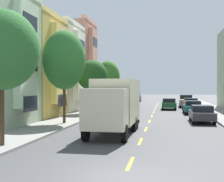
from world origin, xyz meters
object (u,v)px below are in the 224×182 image
at_px(parked_sedan_silver, 119,104).
at_px(parked_suv_navy, 136,97).
at_px(delivery_box_truck, 115,103).
at_px(parked_wagon_burgundy, 190,104).
at_px(street_tree_second, 64,60).
at_px(street_tree_third, 92,75).
at_px(street_tree_farthest, 108,77).
at_px(parked_sedan_charcoal, 202,113).
at_px(street_tree_nearest, 2,50).
at_px(moving_forest_sedan, 169,104).
at_px(parked_hatchback_black, 125,102).
at_px(parked_wagon_sky, 129,100).
at_px(parked_pickup_champagne, 186,101).
at_px(parked_sedan_teal, 192,107).

relative_size(parked_sedan_silver, parked_suv_navy, 0.94).
bearing_deg(parked_sedan_silver, delivery_box_truck, -82.65).
distance_m(parked_sedan_silver, parked_wagon_burgundy, 9.17).
relative_size(street_tree_second, parked_sedan_silver, 1.58).
bearing_deg(parked_sedan_silver, street_tree_third, -109.81).
bearing_deg(street_tree_farthest, delivery_box_truck, -78.74).
bearing_deg(parked_sedan_silver, parked_sedan_charcoal, -54.72).
xyz_separation_m(street_tree_nearest, parked_suv_navy, (2.01, 48.25, -3.74)).
height_order(parked_wagon_burgundy, parked_sedan_charcoal, parked_wagon_burgundy).
bearing_deg(moving_forest_sedan, parked_suv_navy, 106.87).
relative_size(street_tree_second, parked_hatchback_black, 1.77).
height_order(street_tree_nearest, parked_wagon_sky, street_tree_nearest).
relative_size(parked_wagon_burgundy, parked_hatchback_black, 1.17).
height_order(parked_sedan_silver, parked_wagon_burgundy, parked_wagon_burgundy).
xyz_separation_m(street_tree_nearest, parked_wagon_burgundy, (10.89, 27.59, -3.92)).
relative_size(delivery_box_truck, parked_hatchback_black, 1.88).
height_order(delivery_box_truck, parked_wagon_sky, delivery_box_truck).
relative_size(street_tree_second, delivery_box_truck, 0.94).
distance_m(street_tree_farthest, parked_wagon_sky, 9.43).
distance_m(parked_wagon_sky, parked_wagon_burgundy, 13.16).
xyz_separation_m(street_tree_third, parked_wagon_burgundy, (10.89, 8.43, -3.34)).
height_order(parked_sedan_silver, parked_hatchback_black, parked_hatchback_black).
bearing_deg(parked_wagon_burgundy, moving_forest_sedan, 174.84).
relative_size(street_tree_nearest, moving_forest_sedan, 1.45).
relative_size(parked_wagon_sky, moving_forest_sedan, 1.05).
bearing_deg(street_tree_third, parked_pickup_champagne, 52.86).
distance_m(parked_sedan_teal, parked_hatchback_black, 13.45).
bearing_deg(parked_suv_navy, parked_sedan_teal, -72.11).
distance_m(parked_sedan_teal, parked_pickup_champagne, 11.82).
distance_m(street_tree_farthest, parked_sedan_teal, 13.34).
relative_size(street_tree_nearest, parked_sedan_teal, 1.45).
relative_size(delivery_box_truck, parked_wagon_burgundy, 1.60).
distance_m(street_tree_second, moving_forest_sedan, 20.46).
bearing_deg(street_tree_second, street_tree_nearest, -90.00).
xyz_separation_m(parked_hatchback_black, moving_forest_sedan, (6.20, -3.99, -0.01)).
height_order(parked_wagon_sky, moving_forest_sedan, parked_wagon_sky).
bearing_deg(moving_forest_sedan, parked_hatchback_black, 147.21).
distance_m(street_tree_second, parked_sedan_charcoal, 11.96).
distance_m(parked_pickup_champagne, moving_forest_sedan, 6.06).
bearing_deg(parked_sedan_silver, parked_pickup_champagne, 44.00).
bearing_deg(street_tree_farthest, parked_hatchback_black, 56.97).
bearing_deg(parked_hatchback_black, parked_sedan_teal, -50.07).
bearing_deg(street_tree_nearest, parked_sedan_charcoal, 50.29).
distance_m(parked_sedan_teal, parked_wagon_sky, 17.98).
distance_m(street_tree_second, parked_wagon_sky, 28.08).
relative_size(street_tree_third, parked_sedan_charcoal, 1.26).
relative_size(parked_sedan_silver, parked_wagon_sky, 0.96).
bearing_deg(parked_sedan_silver, moving_forest_sedan, 24.92).
xyz_separation_m(street_tree_third, parked_wagon_sky, (1.99, 18.11, -3.34)).
height_order(parked_sedan_silver, parked_sedan_charcoal, same).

